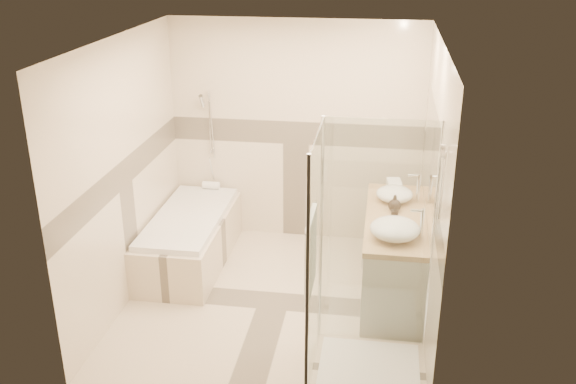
# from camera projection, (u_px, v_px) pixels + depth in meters

# --- Properties ---
(room) EXTENTS (2.82, 3.02, 2.52)m
(room) POSITION_uv_depth(u_px,v_px,m) (279.00, 180.00, 5.76)
(room) COLOR #C3B39B
(room) RESTS_ON ground
(bathtub) EXTENTS (0.75, 1.70, 0.56)m
(bathtub) POSITION_uv_depth(u_px,v_px,m) (190.00, 236.00, 6.86)
(bathtub) COLOR beige
(bathtub) RESTS_ON ground
(vanity) EXTENTS (0.58, 1.62, 0.85)m
(vanity) POSITION_uv_depth(u_px,v_px,m) (394.00, 256.00, 6.19)
(vanity) COLOR silver
(vanity) RESTS_ON ground
(shower_enclosure) EXTENTS (0.96, 0.93, 2.04)m
(shower_enclosure) POSITION_uv_depth(u_px,v_px,m) (357.00, 319.00, 5.04)
(shower_enclosure) COLOR beige
(shower_enclosure) RESTS_ON ground
(vessel_sink_near) EXTENTS (0.36, 0.36, 0.15)m
(vessel_sink_near) POSITION_uv_depth(u_px,v_px,m) (395.00, 194.00, 6.34)
(vessel_sink_near) COLOR white
(vessel_sink_near) RESTS_ON vanity
(vessel_sink_far) EXTENTS (0.44, 0.44, 0.17)m
(vessel_sink_far) POSITION_uv_depth(u_px,v_px,m) (395.00, 229.00, 5.56)
(vessel_sink_far) COLOR white
(vessel_sink_far) RESTS_ON vanity
(faucet_near) EXTENTS (0.12, 0.03, 0.30)m
(faucet_near) POSITION_uv_depth(u_px,v_px,m) (417.00, 186.00, 6.27)
(faucet_near) COLOR silver
(faucet_near) RESTS_ON vanity
(faucet_far) EXTENTS (0.12, 0.03, 0.29)m
(faucet_far) POSITION_uv_depth(u_px,v_px,m) (421.00, 222.00, 5.50)
(faucet_far) COLOR silver
(faucet_far) RESTS_ON vanity
(amenity_bottle_a) EXTENTS (0.07, 0.07, 0.14)m
(amenity_bottle_a) POSITION_uv_depth(u_px,v_px,m) (395.00, 213.00, 5.92)
(amenity_bottle_a) COLOR black
(amenity_bottle_a) RESTS_ON vanity
(amenity_bottle_b) EXTENTS (0.16, 0.16, 0.16)m
(amenity_bottle_b) POSITION_uv_depth(u_px,v_px,m) (395.00, 203.00, 6.11)
(amenity_bottle_b) COLOR black
(amenity_bottle_b) RESTS_ON vanity
(folded_towels) EXTENTS (0.16, 0.25, 0.07)m
(folded_towels) POSITION_uv_depth(u_px,v_px,m) (394.00, 184.00, 6.68)
(folded_towels) COLOR white
(folded_towels) RESTS_ON vanity
(rolled_towel) EXTENTS (0.19, 0.09, 0.09)m
(rolled_towel) POSITION_uv_depth(u_px,v_px,m) (211.00, 185.00, 7.43)
(rolled_towel) COLOR white
(rolled_towel) RESTS_ON bathtub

